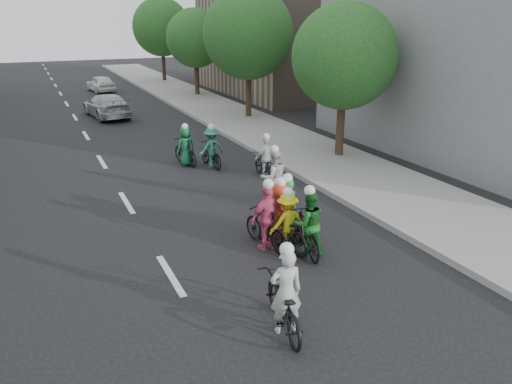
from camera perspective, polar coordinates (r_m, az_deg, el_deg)
ground at (r=11.36m, az=-9.75°, el=-9.36°), size 120.00×120.00×0.00m
sidewalk_right at (r=22.89m, az=3.01°, el=5.96°), size 4.00×80.00×0.15m
curb_right at (r=22.07m, az=-1.51°, el=5.51°), size 0.18×80.00×0.18m
bldg_se at (r=38.40m, az=4.09°, el=17.34°), size 10.00×14.00×8.00m
tree_r_0 at (r=19.80m, az=10.06°, el=14.99°), size 4.00×4.00×5.97m
tree_r_1 at (r=27.66m, az=-0.91°, el=17.62°), size 4.80×4.80×6.93m
tree_r_2 at (r=36.09m, az=-6.96°, el=17.06°), size 4.00×4.00×5.97m
tree_r_3 at (r=44.72m, az=-10.76°, el=18.03°), size 4.80×4.80×6.93m
cyclist_0 at (r=9.19m, az=3.17°, el=-12.31°), size 1.03×2.04×1.78m
cyclist_1 at (r=11.91m, az=5.85°, el=-4.16°), size 0.88×1.86×1.76m
cyclist_2 at (r=12.20m, az=3.45°, el=-3.90°), size 0.97×1.93×1.60m
cyclist_3 at (r=12.16m, az=1.25°, el=-3.57°), size 1.03×1.78×1.81m
cyclist_4 at (r=12.58m, az=2.64°, el=-3.11°), size 0.82×1.65×1.72m
cyclist_5 at (r=12.75m, az=3.38°, el=-2.70°), size 0.59×1.70×1.76m
cyclist_6 at (r=15.02m, az=1.98°, el=1.02°), size 0.88×1.67×1.86m
cyclist_7 at (r=18.82m, az=-5.13°, el=4.72°), size 1.05×1.72×1.68m
cyclist_8 at (r=17.62m, az=1.10°, el=3.43°), size 0.86×1.61×1.61m
cyclist_9 at (r=19.26m, az=-8.05°, el=4.84°), size 0.81×1.79×1.64m
follow_car_lead at (r=29.63m, az=-16.69°, el=9.43°), size 2.39×4.69×1.30m
follow_car_trail at (r=40.09m, az=-17.33°, el=11.75°), size 1.97×3.76×1.22m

